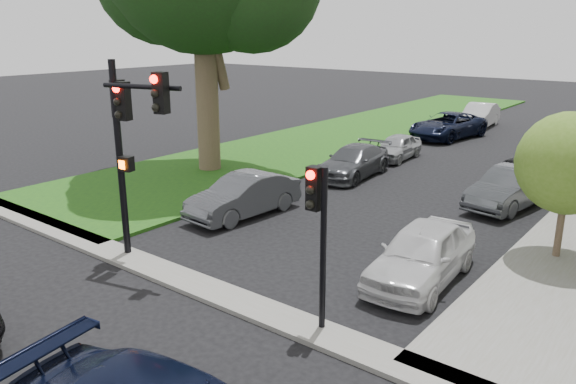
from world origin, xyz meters
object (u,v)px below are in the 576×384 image
Objects in this scene: small_tree_a at (569,163)px; car_parked_9 at (479,115)px; car_parked_2 at (547,163)px; car_parked_6 at (353,162)px; car_parked_1 at (511,188)px; traffic_signal_main at (128,126)px; car_parked_7 at (397,147)px; traffic_signal_secondary at (318,219)px; car_parked_8 at (448,126)px; car_parked_0 at (422,254)px; car_parked_5 at (244,196)px.

small_tree_a reaches higher than car_parked_9.
car_parked_2 is at bearing 105.93° from small_tree_a.
car_parked_2 is 8.44m from car_parked_6.
traffic_signal_main is at bearing -111.86° from car_parked_1.
small_tree_a is 23.11m from car_parked_9.
car_parked_2 reaches higher than car_parked_7.
traffic_signal_secondary is 0.67× the size of car_parked_8.
car_parked_2 is at bearing 86.65° from car_parked_0.
traffic_signal_main is 18.24m from car_parked_2.
traffic_signal_main is at bearing -92.93° from car_parked_7.
car_parked_5 is (-9.80, -2.64, -2.12)m from small_tree_a.
car_parked_8 is (-6.75, 23.24, -1.84)m from traffic_signal_secondary.
car_parked_0 is 7.42m from car_parked_5.
car_parked_1 is (6.92, 11.64, -3.16)m from traffic_signal_main.
car_parked_5 is 1.20× the size of car_parked_7.
traffic_signal_secondary is at bearing -113.03° from small_tree_a.
car_parked_5 is (-7.20, -11.75, -0.03)m from car_parked_2.
car_parked_9 is (0.10, 5.06, 0.01)m from car_parked_8.
car_parked_7 is (-0.08, 4.32, -0.05)m from car_parked_6.
car_parked_7 is at bearing -78.77° from car_parked_8.
car_parked_0 reaches higher than car_parked_1.
traffic_signal_secondary is 0.82× the size of car_parked_0.
car_parked_9 is at bearing 103.23° from traffic_signal_secondary.
car_parked_9 reaches higher than car_parked_1.
traffic_signal_main is 13.90m from car_parked_1.
car_parked_1 is at bearing 87.30° from traffic_signal_secondary.
car_parked_7 is (-7.07, 4.57, -0.11)m from car_parked_1.
car_parked_1 is 8.42m from car_parked_7.
car_parked_5 is at bearing -164.94° from small_tree_a.
traffic_signal_secondary reaches higher than car_parked_7.
car_parked_6 is 1.27× the size of car_parked_7.
traffic_signal_secondary is 0.78× the size of car_parked_9.
traffic_signal_secondary is 8.42m from car_parked_5.
car_parked_7 is 6.99m from car_parked_8.
car_parked_9 is (-0.21, 16.37, 0.10)m from car_parked_6.
car_parked_5 is 0.80× the size of car_parked_8.
car_parked_1 reaches higher than car_parked_7.
traffic_signal_main reaches higher than car_parked_8.
car_parked_9 reaches higher than car_parked_5.
car_parked_6 is at bearing -173.21° from car_parked_1.
small_tree_a is 12.16m from traffic_signal_main.
small_tree_a reaches higher than car_parked_6.
car_parked_2 is 1.23× the size of car_parked_5.
car_parked_5 is at bearing -93.96° from car_parked_7.
car_parked_0 is 20.89m from car_parked_8.
car_parked_8 reaches higher than car_parked_1.
car_parked_6 is at bearing -79.12° from car_parked_8.
car_parked_5 is at bearing -80.29° from car_parked_8.
small_tree_a reaches higher than car_parked_7.
small_tree_a is 4.96m from car_parked_0.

